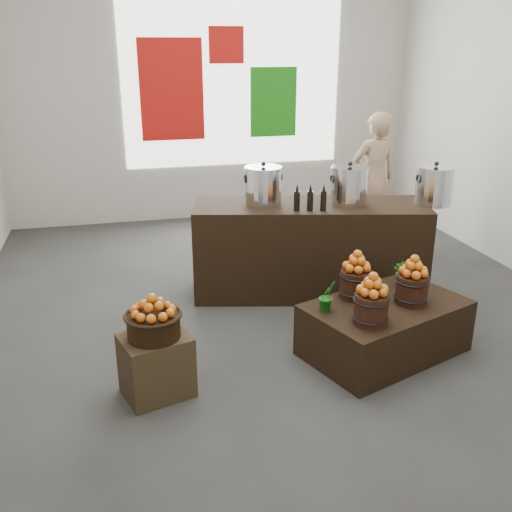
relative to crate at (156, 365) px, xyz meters
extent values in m
plane|color=#383836|center=(1.29, 1.16, -0.24)|extent=(7.00, 7.00, 0.00)
cube|color=#B6B4A8|center=(1.29, 4.66, 1.76)|extent=(6.00, 0.04, 4.00)
cube|color=white|center=(1.59, 4.64, 1.76)|extent=(3.20, 0.02, 2.40)
cube|color=#B7130E|center=(0.69, 4.63, 1.66)|extent=(0.90, 0.04, 1.40)
cube|color=#1A7B13|center=(2.19, 4.63, 1.46)|extent=(0.70, 0.04, 1.00)
cube|color=#B7130E|center=(1.49, 4.63, 2.26)|extent=(0.50, 0.04, 0.50)
cube|color=#463920|center=(0.00, 0.00, 0.00)|extent=(0.58, 0.52, 0.49)
cylinder|color=black|center=(0.00, 0.00, 0.33)|extent=(0.39, 0.39, 0.18)
cube|color=black|center=(1.94, 0.16, -0.01)|extent=(1.53, 1.22, 0.46)
cylinder|color=black|center=(1.65, -0.14, 0.34)|extent=(0.27, 0.27, 0.25)
cylinder|color=black|center=(2.14, 0.13, 0.34)|extent=(0.27, 0.27, 0.25)
cylinder|color=black|center=(1.73, 0.35, 0.34)|extent=(0.27, 0.27, 0.25)
imported|color=#146215|center=(2.27, 0.47, 0.35)|extent=(0.28, 0.26, 0.27)
imported|color=#146215|center=(1.40, 0.16, 0.35)|extent=(0.17, 0.15, 0.26)
cube|color=black|center=(1.73, 1.54, 0.24)|extent=(2.49, 1.30, 0.97)
cylinder|color=silver|center=(1.26, 1.66, 0.91)|extent=(0.37, 0.37, 0.37)
cylinder|color=silver|center=(2.10, 1.45, 0.91)|extent=(0.37, 0.37, 0.37)
cylinder|color=silver|center=(2.94, 1.25, 0.91)|extent=(0.37, 0.37, 0.37)
imported|color=tan|center=(3.08, 2.93, 0.62)|extent=(0.66, 0.47, 1.72)
camera|label=1|loc=(-0.18, -3.79, 2.25)|focal=40.00mm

